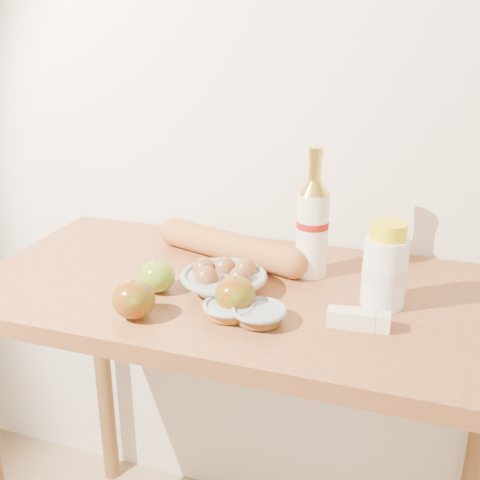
% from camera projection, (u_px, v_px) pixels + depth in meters
% --- Properties ---
extents(back_wall, '(3.50, 0.02, 2.60)m').
position_uv_depth(back_wall, '(288.00, 83.00, 1.46)').
color(back_wall, white).
rests_on(back_wall, ground).
extents(table, '(1.20, 0.60, 0.90)m').
position_uv_depth(table, '(244.00, 336.00, 1.36)').
color(table, '#A26134').
rests_on(table, ground).
extents(bourbon_bottle, '(0.09, 0.09, 0.29)m').
position_uv_depth(bourbon_bottle, '(313.00, 225.00, 1.34)').
color(bourbon_bottle, '#EDE4C9').
rests_on(bourbon_bottle, table).
extents(cream_bottle, '(0.10, 0.10, 0.18)m').
position_uv_depth(cream_bottle, '(385.00, 267.00, 1.21)').
color(cream_bottle, white).
rests_on(cream_bottle, table).
extents(egg_bowl, '(0.23, 0.23, 0.07)m').
position_uv_depth(egg_bowl, '(224.00, 279.00, 1.29)').
color(egg_bowl, gray).
rests_on(egg_bowl, table).
extents(baguette, '(0.43, 0.19, 0.07)m').
position_uv_depth(baguette, '(229.00, 246.00, 1.44)').
color(baguette, '#C0773A').
rests_on(baguette, table).
extents(apple_yellowgreen, '(0.09, 0.09, 0.07)m').
position_uv_depth(apple_yellowgreen, '(157.00, 276.00, 1.28)').
color(apple_yellowgreen, olive).
rests_on(apple_yellowgreen, table).
extents(apple_redgreen_front, '(0.10, 0.10, 0.08)m').
position_uv_depth(apple_redgreen_front, '(134.00, 299.00, 1.17)').
color(apple_redgreen_front, maroon).
rests_on(apple_redgreen_front, table).
extents(apple_redgreen_right, '(0.09, 0.09, 0.08)m').
position_uv_depth(apple_redgreen_right, '(235.00, 295.00, 1.19)').
color(apple_redgreen_right, '#971508').
rests_on(apple_redgreen_right, table).
extents(sugar_bowl, '(0.11, 0.11, 0.03)m').
position_uv_depth(sugar_bowl, '(259.00, 315.00, 1.16)').
color(sugar_bowl, gray).
rests_on(sugar_bowl, table).
extents(syrup_bowl, '(0.13, 0.13, 0.03)m').
position_uv_depth(syrup_bowl, '(228.00, 309.00, 1.18)').
color(syrup_bowl, '#8F9D97').
rests_on(syrup_bowl, table).
extents(butter_stick, '(0.12, 0.04, 0.04)m').
position_uv_depth(butter_stick, '(359.00, 319.00, 1.14)').
color(butter_stick, beige).
rests_on(butter_stick, table).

